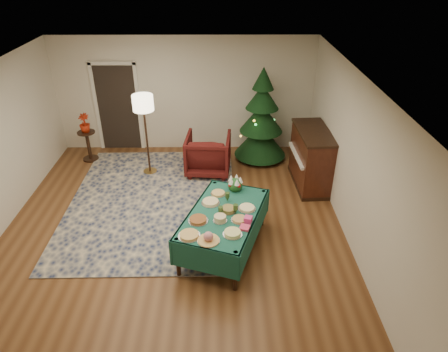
{
  "coord_description": "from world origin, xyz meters",
  "views": [
    {
      "loc": [
        0.85,
        -5.5,
        4.4
      ],
      "look_at": [
        0.89,
        0.5,
        0.9
      ],
      "focal_mm": 32.0,
      "sensor_mm": 36.0,
      "label": 1
    }
  ],
  "objects_px": {
    "buffet_table": "(224,220)",
    "armchair": "(208,152)",
    "gift_box": "(248,220)",
    "floor_lamp": "(143,108)",
    "christmas_tree": "(261,120)",
    "potted_plant": "(85,127)",
    "side_table": "(89,146)",
    "piano": "(311,159)"
  },
  "relations": [
    {
      "from": "armchair",
      "to": "side_table",
      "type": "bearing_deg",
      "value": -7.68
    },
    {
      "from": "potted_plant",
      "to": "piano",
      "type": "bearing_deg",
      "value": -12.9
    },
    {
      "from": "buffet_table",
      "to": "christmas_tree",
      "type": "xyz_separation_m",
      "value": [
        0.87,
        3.24,
        0.4
      ]
    },
    {
      "from": "armchair",
      "to": "piano",
      "type": "relative_size",
      "value": 0.68
    },
    {
      "from": "gift_box",
      "to": "potted_plant",
      "type": "height_order",
      "value": "potted_plant"
    },
    {
      "from": "armchair",
      "to": "christmas_tree",
      "type": "distance_m",
      "value": 1.44
    },
    {
      "from": "side_table",
      "to": "christmas_tree",
      "type": "height_order",
      "value": "christmas_tree"
    },
    {
      "from": "gift_box",
      "to": "christmas_tree",
      "type": "bearing_deg",
      "value": 81.82
    },
    {
      "from": "gift_box",
      "to": "floor_lamp",
      "type": "bearing_deg",
      "value": 125.2
    },
    {
      "from": "armchair",
      "to": "christmas_tree",
      "type": "height_order",
      "value": "christmas_tree"
    },
    {
      "from": "potted_plant",
      "to": "christmas_tree",
      "type": "xyz_separation_m",
      "value": [
        3.98,
        0.04,
        0.15
      ]
    },
    {
      "from": "buffet_table",
      "to": "gift_box",
      "type": "height_order",
      "value": "gift_box"
    },
    {
      "from": "potted_plant",
      "to": "buffet_table",
      "type": "bearing_deg",
      "value": -45.73
    },
    {
      "from": "buffet_table",
      "to": "floor_lamp",
      "type": "xyz_separation_m",
      "value": [
        -1.63,
        2.59,
        0.93
      ]
    },
    {
      "from": "gift_box",
      "to": "piano",
      "type": "height_order",
      "value": "piano"
    },
    {
      "from": "floor_lamp",
      "to": "piano",
      "type": "bearing_deg",
      "value": -8.59
    },
    {
      "from": "gift_box",
      "to": "side_table",
      "type": "height_order",
      "value": "gift_box"
    },
    {
      "from": "armchair",
      "to": "floor_lamp",
      "type": "xyz_separation_m",
      "value": [
        -1.3,
        -0.01,
        1.02
      ]
    },
    {
      "from": "gift_box",
      "to": "armchair",
      "type": "height_order",
      "value": "armchair"
    },
    {
      "from": "armchair",
      "to": "gift_box",
      "type": "bearing_deg",
      "value": 108.1
    },
    {
      "from": "buffet_table",
      "to": "gift_box",
      "type": "relative_size",
      "value": 18.2
    },
    {
      "from": "potted_plant",
      "to": "side_table",
      "type": "bearing_deg",
      "value": 135.0
    },
    {
      "from": "piano",
      "to": "christmas_tree",
      "type": "bearing_deg",
      "value": 128.6
    },
    {
      "from": "buffet_table",
      "to": "armchair",
      "type": "distance_m",
      "value": 2.62
    },
    {
      "from": "floor_lamp",
      "to": "christmas_tree",
      "type": "xyz_separation_m",
      "value": [
        2.5,
        0.65,
        -0.53
      ]
    },
    {
      "from": "christmas_tree",
      "to": "side_table",
      "type": "bearing_deg",
      "value": -179.38
    },
    {
      "from": "buffet_table",
      "to": "armchair",
      "type": "height_order",
      "value": "armchair"
    },
    {
      "from": "buffet_table",
      "to": "potted_plant",
      "type": "xyz_separation_m",
      "value": [
        -3.11,
        3.19,
        0.26
      ]
    },
    {
      "from": "floor_lamp",
      "to": "gift_box",
      "type": "bearing_deg",
      "value": -54.8
    },
    {
      "from": "floor_lamp",
      "to": "christmas_tree",
      "type": "distance_m",
      "value": 2.63
    },
    {
      "from": "buffet_table",
      "to": "floor_lamp",
      "type": "relative_size",
      "value": 1.17
    },
    {
      "from": "buffet_table",
      "to": "armchair",
      "type": "bearing_deg",
      "value": 97.1
    },
    {
      "from": "armchair",
      "to": "christmas_tree",
      "type": "relative_size",
      "value": 0.44
    },
    {
      "from": "floor_lamp",
      "to": "side_table",
      "type": "xyz_separation_m",
      "value": [
        -1.49,
        0.61,
        -1.16
      ]
    },
    {
      "from": "piano",
      "to": "armchair",
      "type": "bearing_deg",
      "value": 166.01
    },
    {
      "from": "buffet_table",
      "to": "potted_plant",
      "type": "bearing_deg",
      "value": 134.27
    },
    {
      "from": "piano",
      "to": "buffet_table",
      "type": "bearing_deg",
      "value": -131.1
    },
    {
      "from": "armchair",
      "to": "potted_plant",
      "type": "height_order",
      "value": "armchair"
    },
    {
      "from": "side_table",
      "to": "gift_box",
      "type": "bearing_deg",
      "value": -44.61
    },
    {
      "from": "floor_lamp",
      "to": "side_table",
      "type": "height_order",
      "value": "floor_lamp"
    },
    {
      "from": "gift_box",
      "to": "potted_plant",
      "type": "xyz_separation_m",
      "value": [
        -3.48,
        3.44,
        0.07
      ]
    },
    {
      "from": "floor_lamp",
      "to": "piano",
      "type": "xyz_separation_m",
      "value": [
        3.43,
        -0.52,
        -0.91
      ]
    }
  ]
}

